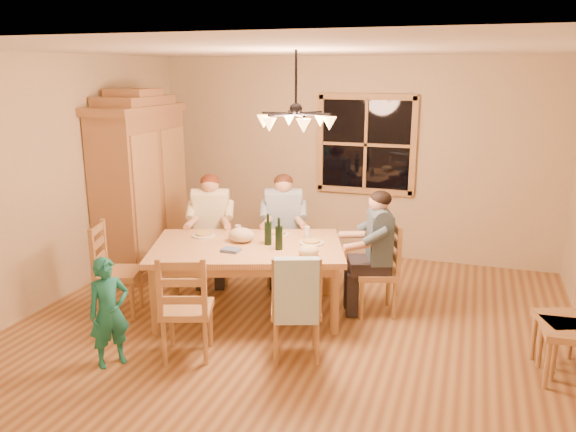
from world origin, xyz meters
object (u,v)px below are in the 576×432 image
(armoire, at_px, (141,188))
(adult_slate_man, at_px, (378,237))
(chair_near_left, at_px, (188,325))
(wine_bottle_b, at_px, (279,234))
(wine_bottle_a, at_px, (268,229))
(chandelier, at_px, (296,120))
(dining_table, at_px, (247,254))
(chair_far_right, at_px, (284,258))
(chair_end_left, at_px, (120,287))
(chair_spare_back, at_px, (567,347))
(chair_end_right, at_px, (376,286))
(chair_spare_front, at_px, (564,337))
(chair_far_left, at_px, (212,258))
(chair_near_right, at_px, (296,324))
(adult_woman, at_px, (211,215))
(child, at_px, (109,312))
(adult_plaid_man, at_px, (284,215))

(armoire, xyz_separation_m, adult_slate_man, (3.13, -0.49, -0.22))
(chair_near_left, height_order, adult_slate_man, adult_slate_man)
(armoire, height_order, wine_bottle_b, armoire)
(adult_slate_man, distance_m, wine_bottle_a, 1.14)
(chandelier, distance_m, dining_table, 1.53)
(chair_far_right, bearing_deg, wine_bottle_b, 87.44)
(chair_end_left, xyz_separation_m, chair_spare_back, (4.30, 0.03, 0.00))
(chair_near_left, height_order, chair_end_right, same)
(chair_end_left, bearing_deg, chandelier, 80.22)
(chair_spare_front, distance_m, chair_spare_back, 0.19)
(adult_slate_man, bearing_deg, chair_near_left, 116.57)
(chandelier, relative_size, chair_end_right, 0.78)
(chair_far_left, height_order, chair_near_right, same)
(chair_far_left, bearing_deg, chandelier, 128.38)
(adult_woman, bearing_deg, chair_near_left, 90.00)
(chair_far_right, distance_m, chair_spare_back, 3.28)
(dining_table, xyz_separation_m, chair_far_right, (0.06, 0.99, -0.36))
(chair_near_right, xyz_separation_m, chair_spare_front, (2.26, 0.49, 0.00))
(adult_woman, bearing_deg, chandelier, 128.38)
(chair_near_right, bearing_deg, adult_woman, 117.90)
(dining_table, bearing_deg, child, -117.81)
(chair_far_left, distance_m, chair_spare_front, 3.90)
(adult_plaid_man, height_order, child, adult_plaid_man)
(adult_slate_man, bearing_deg, adult_woman, 63.43)
(child, bearing_deg, wine_bottle_a, 3.22)
(wine_bottle_a, bearing_deg, adult_plaid_man, 98.96)
(chair_near_right, bearing_deg, armoire, 128.85)
(adult_plaid_man, distance_m, adult_slate_man, 1.34)
(chair_end_left, bearing_deg, adult_woman, 136.74)
(armoire, distance_m, chair_spare_front, 5.06)
(chair_far_right, relative_size, adult_woman, 1.13)
(dining_table, bearing_deg, chair_end_right, 19.03)
(chair_far_right, distance_m, chair_end_right, 1.34)
(chair_end_right, relative_size, adult_slate_man, 1.13)
(chair_far_right, height_order, adult_slate_man, adult_slate_man)
(chair_far_right, bearing_deg, chandelier, 95.30)
(armoire, height_order, chair_far_left, armoire)
(adult_slate_man, xyz_separation_m, wine_bottle_a, (-1.08, -0.36, 0.08))
(chair_far_left, bearing_deg, chair_near_left, 90.00)
(chair_end_left, bearing_deg, dining_table, 90.00)
(chair_far_right, distance_m, adult_woman, 1.02)
(chair_end_left, relative_size, chair_spare_back, 1.00)
(armoire, distance_m, adult_woman, 1.13)
(dining_table, height_order, wine_bottle_b, wine_bottle_b)
(chair_spare_back, bearing_deg, chair_near_left, 97.98)
(chair_far_left, xyz_separation_m, adult_plaid_man, (0.82, 0.28, 0.54))
(wine_bottle_a, xyz_separation_m, chair_spare_front, (2.82, -0.31, -0.62))
(armoire, relative_size, chair_far_right, 2.32)
(chair_end_right, relative_size, wine_bottle_b, 3.00)
(chair_near_right, xyz_separation_m, chair_end_right, (0.52, 1.15, 0.00))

